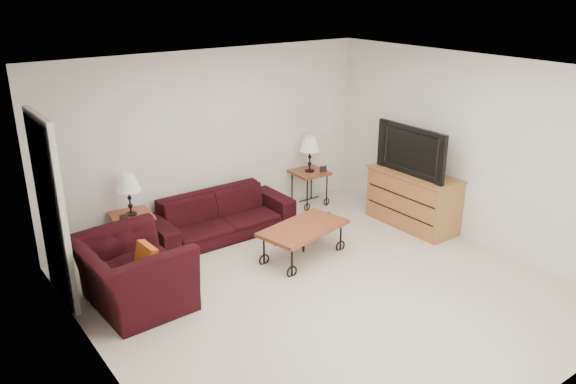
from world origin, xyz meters
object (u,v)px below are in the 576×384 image
object	(u,v)px
lamp_left	(129,195)
television	(416,149)
sofa	(220,215)
side_table_left	(133,234)
tv_stand	(413,199)
backpack	(317,214)
side_table_right	(309,188)
lamp_right	(310,154)
coffee_table	(303,242)
armchair	(132,273)

from	to	relation	value
lamp_left	television	xyz separation A→B (m)	(3.60, -1.51, 0.33)
sofa	side_table_left	bearing A→B (deg)	171.42
tv_stand	backpack	bearing A→B (deg)	150.50
side_table_left	side_table_right	bearing A→B (deg)	0.00
tv_stand	lamp_right	bearing A→B (deg)	115.39
lamp_left	backpack	world-z (taller)	lamp_left
side_table_left	coffee_table	xyz separation A→B (m)	(1.71, -1.39, -0.06)
side_table_left	side_table_right	size ratio (longest dim) A/B	0.98
sofa	backpack	size ratio (longest dim) A/B	4.22
television	coffee_table	bearing A→B (deg)	-93.66
tv_stand	television	size ratio (longest dim) A/B	1.12
side_table_right	television	size ratio (longest dim) A/B	0.47
side_table_left	tv_stand	xyz separation A→B (m)	(3.62, -1.51, 0.13)
sofa	tv_stand	size ratio (longest dim) A/B	1.53
tv_stand	lamp_left	bearing A→B (deg)	157.37
coffee_table	backpack	distance (m)	0.89
side_table_left	backpack	size ratio (longest dim) A/B	1.13
lamp_left	tv_stand	size ratio (longest dim) A/B	0.41
sofa	side_table_left	size ratio (longest dim) A/B	3.74
armchair	side_table_left	bearing A→B (deg)	-24.51
sofa	backpack	bearing A→B (deg)	-27.90
tv_stand	coffee_table	bearing A→B (deg)	176.38
side_table_left	lamp_left	world-z (taller)	lamp_left
side_table_left	lamp_left	size ratio (longest dim) A/B	1.00
side_table_left	sofa	bearing A→B (deg)	-8.58
coffee_table	television	bearing A→B (deg)	-3.66
lamp_left	backpack	size ratio (longest dim) A/B	1.13
lamp_right	armchair	world-z (taller)	lamp_right
television	sofa	bearing A→B (deg)	-118.91
television	lamp_right	bearing A→B (deg)	-155.24
side_table_left	side_table_right	distance (m)	2.90
armchair	coffee_table	bearing A→B (deg)	-97.29
lamp_right	armchair	size ratio (longest dim) A/B	0.47
lamp_left	armchair	xyz separation A→B (m)	(-0.49, -1.20, -0.43)
sofa	armchair	size ratio (longest dim) A/B	1.72
sofa	side_table_left	world-z (taller)	sofa
backpack	side_table_left	bearing A→B (deg)	146.67
television	backpack	distance (m)	1.65
lamp_right	television	bearing A→B (deg)	-65.24
sofa	side_table_left	xyz separation A→B (m)	(-1.19, 0.18, -0.03)
lamp_right	coffee_table	size ratio (longest dim) A/B	0.49
sofa	television	distance (m)	2.88
backpack	armchair	bearing A→B (deg)	173.12
side_table_right	lamp_right	world-z (taller)	lamp_right
side_table_left	coffee_table	distance (m)	2.21
lamp_right	coffee_table	xyz separation A→B (m)	(-1.19, -1.39, -0.62)
coffee_table	lamp_left	bearing A→B (deg)	140.99
armchair	lamp_left	bearing A→B (deg)	-24.51
coffee_table	tv_stand	bearing A→B (deg)	-3.62
lamp_right	tv_stand	distance (m)	1.73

